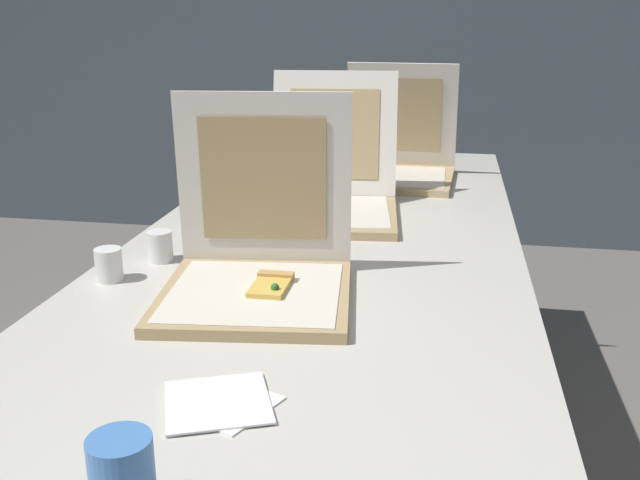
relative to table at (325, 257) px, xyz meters
The scene contains 11 objects.
wall_back 2.48m from the table, 90.00° to the left, with size 10.00×0.10×2.60m, color #4C5660.
table is the anchor object (origin of this frame).
pizza_box_front 0.39m from the table, 101.13° to the right, with size 0.41×0.41×0.39m.
pizza_box_middle 0.26m from the table, 96.75° to the left, with size 0.41×0.51×0.37m.
pizza_box_back 0.71m from the table, 79.78° to the left, with size 0.38×0.38×0.38m.
cup_white_near_left 0.53m from the table, 139.01° to the right, with size 0.06×0.06×0.07m, color white.
cup_white_near_center 0.41m from the table, 148.11° to the right, with size 0.06×0.06×0.07m, color white.
cup_white_mid 0.31m from the table, behind, with size 0.06×0.06×0.07m, color white.
cup_white_far 0.50m from the table, 121.61° to the left, with size 0.06×0.06×0.07m, color white.
cup_printed_front 1.03m from the table, 93.05° to the right, with size 0.07×0.07×0.09m, color #477FCC.
napkin_pile 0.79m from the table, 91.20° to the right, with size 0.19×0.19×0.01m.
Camera 1 is at (0.28, -1.00, 1.27)m, focal length 40.48 mm.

